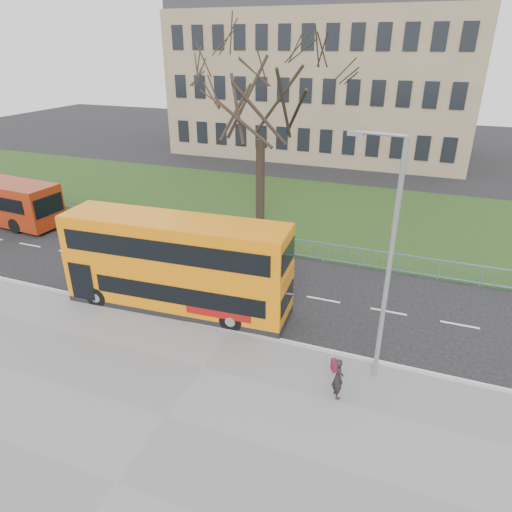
# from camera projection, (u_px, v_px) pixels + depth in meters

# --- Properties ---
(ground) EXTENTS (120.00, 120.00, 0.00)m
(ground) POSITION_uv_depth(u_px,v_px,m) (245.00, 314.00, 20.46)
(ground) COLOR black
(ground) RESTS_ON ground
(pavement) EXTENTS (80.00, 10.50, 0.12)m
(pavement) POSITION_uv_depth(u_px,v_px,m) (166.00, 418.00, 14.73)
(pavement) COLOR slate
(pavement) RESTS_ON ground
(kerb) EXTENTS (80.00, 0.20, 0.14)m
(kerb) POSITION_uv_depth(u_px,v_px,m) (231.00, 331.00, 19.12)
(kerb) COLOR #959497
(kerb) RESTS_ON ground
(grass_verge) EXTENTS (80.00, 15.40, 0.08)m
(grass_verge) POSITION_uv_depth(u_px,v_px,m) (320.00, 213.00, 32.54)
(grass_verge) COLOR #1D3C16
(grass_verge) RESTS_ON ground
(guard_railing) EXTENTS (40.00, 0.12, 1.10)m
(guard_railing) POSITION_uv_depth(u_px,v_px,m) (289.00, 247.00, 25.81)
(guard_railing) COLOR #6893BA
(guard_railing) RESTS_ON ground
(bare_tree) EXTENTS (9.48, 9.48, 13.55)m
(bare_tree) POSITION_uv_depth(u_px,v_px,m) (261.00, 121.00, 26.98)
(bare_tree) COLOR black
(bare_tree) RESTS_ON grass_verge
(civic_building) EXTENTS (30.00, 15.00, 14.00)m
(civic_building) POSITION_uv_depth(u_px,v_px,m) (324.00, 84.00, 48.71)
(civic_building) COLOR #807051
(civic_building) RESTS_ON ground
(yellow_bus) EXTENTS (10.23, 2.99, 4.23)m
(yellow_bus) POSITION_uv_depth(u_px,v_px,m) (176.00, 263.00, 20.04)
(yellow_bus) COLOR orange
(yellow_bus) RESTS_ON ground
(pedestrian) EXTENTS (0.60, 0.66, 1.53)m
(pedestrian) POSITION_uv_depth(u_px,v_px,m) (338.00, 378.00, 15.22)
(pedestrian) COLOR black
(pedestrian) RESTS_ON pavement
(street_lamp) EXTENTS (1.82, 0.39, 8.58)m
(street_lamp) POSITION_uv_depth(u_px,v_px,m) (387.00, 257.00, 14.57)
(street_lamp) COLOR gray
(street_lamp) RESTS_ON pavement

